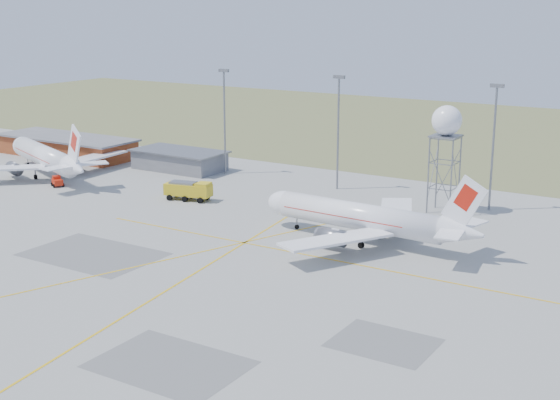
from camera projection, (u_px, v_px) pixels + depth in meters
The scene contains 12 objects.
ground at pixel (127, 324), 82.15m from camera, with size 400.00×400.00×0.00m, color #A1A29C.
grass_strip at pixel (509, 136), 197.18m from camera, with size 400.00×120.00×0.03m, color #5A6236.
building_orange at pixel (67, 146), 171.11m from camera, with size 33.00×12.00×4.30m.
building_grey at pixel (179, 160), 157.38m from camera, with size 19.00×10.00×3.90m.
mast_a at pixel (224, 113), 151.40m from camera, with size 2.20×0.50×20.50m.
mast_b at pixel (338, 123), 138.55m from camera, with size 2.20×0.50×20.50m.
mast_c at pixel (494, 137), 124.15m from camera, with size 2.20×0.50×20.50m.
airliner_main at pixel (363, 218), 109.35m from camera, with size 34.04×33.05×11.58m.
airliner_far at pixel (46, 157), 151.06m from camera, with size 34.25×32.05×12.13m.
radar_tower at pixel (445, 153), 123.65m from camera, with size 4.77×4.77×17.26m.
fire_truck at pixel (189, 191), 133.08m from camera, with size 8.53×4.62×3.26m.
baggage_tug at pixel (57, 183), 143.25m from camera, with size 2.93×2.83×1.91m.
Camera 1 is at (54.22, -56.20, 32.89)m, focal length 50.00 mm.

